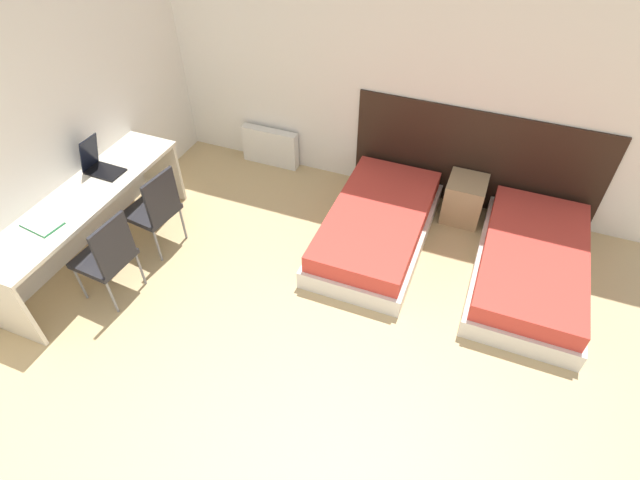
% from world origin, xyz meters
% --- Properties ---
extents(wall_back, '(5.91, 0.05, 2.70)m').
position_xyz_m(wall_back, '(0.00, 3.90, 1.35)').
color(wall_back, white).
rests_on(wall_back, ground_plane).
extents(wall_left, '(0.05, 4.88, 2.70)m').
position_xyz_m(wall_left, '(-2.48, 1.94, 1.35)').
color(wall_left, white).
rests_on(wall_left, ground_plane).
extents(headboard_panel, '(2.62, 0.03, 1.15)m').
position_xyz_m(headboard_panel, '(1.08, 3.86, 0.57)').
color(headboard_panel, black).
rests_on(headboard_panel, ground_plane).
extents(bed_near_window, '(0.99, 1.85, 0.39)m').
position_xyz_m(bed_near_window, '(0.32, 2.90, 0.19)').
color(bed_near_window, silver).
rests_on(bed_near_window, ground_plane).
extents(bed_near_door, '(0.99, 1.85, 0.39)m').
position_xyz_m(bed_near_door, '(1.84, 2.90, 0.19)').
color(bed_near_door, silver).
rests_on(bed_near_door, ground_plane).
extents(nightstand, '(0.40, 0.43, 0.48)m').
position_xyz_m(nightstand, '(1.08, 3.61, 0.24)').
color(nightstand, tan).
rests_on(nightstand, ground_plane).
extents(radiator, '(0.71, 0.12, 0.47)m').
position_xyz_m(radiator, '(-1.31, 3.78, 0.23)').
color(radiator, silver).
rests_on(radiator, ground_plane).
extents(desk, '(0.57, 2.20, 0.77)m').
position_xyz_m(desk, '(-2.17, 1.67, 0.60)').
color(desk, beige).
rests_on(desk, ground_plane).
extents(chair_near_laptop, '(0.49, 0.49, 0.91)m').
position_xyz_m(chair_near_laptop, '(-1.68, 2.02, 0.51)').
color(chair_near_laptop, '#232328').
rests_on(chair_near_laptop, ground_plane).
extents(chair_near_notebook, '(0.47, 0.47, 0.91)m').
position_xyz_m(chair_near_notebook, '(-1.68, 1.31, 0.51)').
color(chair_near_notebook, '#232328').
rests_on(chair_near_notebook, ground_plane).
extents(laptop, '(0.36, 0.23, 0.36)m').
position_xyz_m(laptop, '(-2.25, 2.05, 0.84)').
color(laptop, black).
rests_on(laptop, desk).
extents(open_notebook, '(0.35, 0.26, 0.02)m').
position_xyz_m(open_notebook, '(-2.19, 1.22, 0.77)').
color(open_notebook, '#236B3D').
rests_on(open_notebook, desk).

